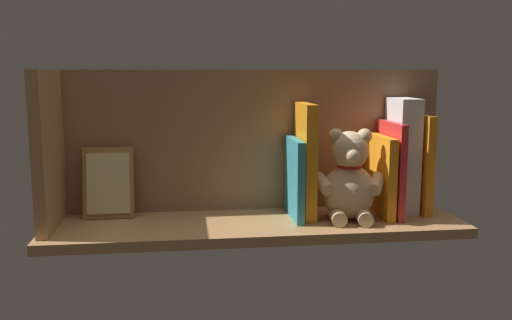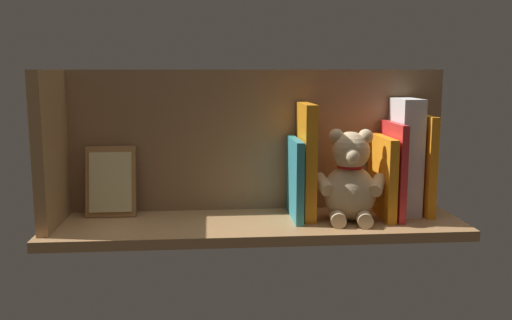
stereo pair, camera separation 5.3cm
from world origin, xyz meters
The scene contains 11 objects.
ground_plane centered at (0.00, 0.00, -1.10)cm, with size 91.66×25.88×2.20cm, color #A87A4C.
shelf_back_panel centered at (0.00, -10.69, 16.65)cm, with size 91.66×1.50×33.29cm, color #8D6645.
shelf_side_divider centered at (43.83, 0.00, 16.65)cm, with size 2.40×19.88×33.29cm, color #A87A4C.
book_0 centered at (-39.24, -3.15, 11.47)cm, with size 1.90×12.79×22.93cm, color orange.
dictionary_thick_white centered at (-35.21, -3.94, 13.37)cm, with size 5.07×11.00×26.74cm, color silver.
book_1 centered at (-31.38, -1.45, 10.75)cm, with size 1.52×16.17×21.51cm, color red.
book_2 centered at (-29.06, -1.42, 9.21)cm, with size 2.03×16.24×18.41cm, color orange.
teddy_bear centered at (-20.66, 1.98, 9.01)cm, with size 16.44×14.30×20.48cm.
book_3 centered at (-11.63, -2.56, 12.91)cm, with size 2.58×13.95×25.83cm, color orange.
book_4 centered at (-8.94, -1.59, 9.02)cm, with size 1.73×15.89×18.03cm, color teal.
picture_frame_leaning centered at (32.81, -6.86, 7.94)cm, with size 11.27×4.70×16.14cm.
Camera 1 is at (15.50, 119.86, 33.20)cm, focal length 39.07 mm.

